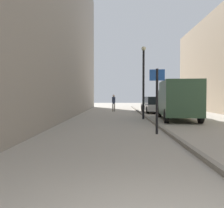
# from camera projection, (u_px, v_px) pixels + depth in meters

# --- Properties ---
(ground_plane) EXTENTS (80.00, 80.00, 0.00)m
(ground_plane) POSITION_uv_depth(u_px,v_px,m) (125.00, 123.00, 14.07)
(ground_plane) COLOR #A8A093
(kerb_strip) EXTENTS (0.16, 40.00, 0.12)m
(kerb_strip) POSITION_uv_depth(u_px,v_px,m) (153.00, 122.00, 14.04)
(kerb_strip) COLOR gray
(kerb_strip) RESTS_ON ground_plane
(pedestrian_main_foreground) EXTENTS (0.32, 0.21, 1.63)m
(pedestrian_main_foreground) POSITION_uv_depth(u_px,v_px,m) (114.00, 102.00, 23.89)
(pedestrian_main_foreground) COLOR gray
(pedestrian_main_foreground) RESTS_ON ground_plane
(delivery_van) EXTENTS (2.50, 5.66, 2.43)m
(delivery_van) POSITION_uv_depth(u_px,v_px,m) (178.00, 99.00, 15.56)
(delivery_van) COLOR #335138
(delivery_van) RESTS_ON ground_plane
(parked_car) EXTENTS (1.99, 4.27, 1.45)m
(parked_car) POSITION_uv_depth(u_px,v_px,m) (154.00, 105.00, 22.45)
(parked_car) COLOR #B7B7BC
(parked_car) RESTS_ON ground_plane
(street_sign_post) EXTENTS (0.60, 0.11, 2.60)m
(street_sign_post) POSITION_uv_depth(u_px,v_px,m) (157.00, 95.00, 9.81)
(street_sign_post) COLOR black
(street_sign_post) RESTS_ON ground_plane
(lamp_post) EXTENTS (0.28, 0.28, 4.76)m
(lamp_post) POSITION_uv_depth(u_px,v_px,m) (143.00, 78.00, 16.19)
(lamp_post) COLOR black
(lamp_post) RESTS_ON ground_plane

